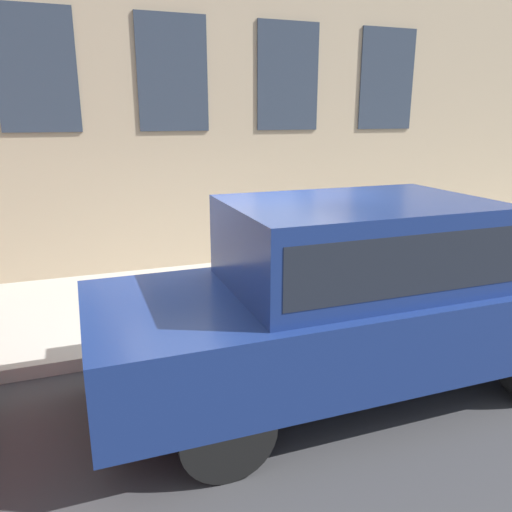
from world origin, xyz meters
TOP-DOWN VIEW (x-y plane):
  - ground_plane at (0.00, 0.00)m, footprint 80.00×80.00m
  - sidewalk at (1.58, 0.00)m, footprint 3.17×60.00m
  - fire_hydrant at (0.53, -0.17)m, footprint 0.31×0.43m
  - person at (0.58, -0.83)m, footprint 0.33×0.22m
  - parked_car_navy_near at (-1.30, -0.88)m, footprint 1.96×5.26m

SIDE VIEW (x-z plane):
  - ground_plane at x=0.00m, z-range 0.00..0.00m
  - sidewalk at x=1.58m, z-range 0.00..0.16m
  - fire_hydrant at x=0.53m, z-range 0.17..0.99m
  - person at x=0.58m, z-range 0.30..1.65m
  - parked_car_navy_near at x=-1.30m, z-range 0.09..2.08m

